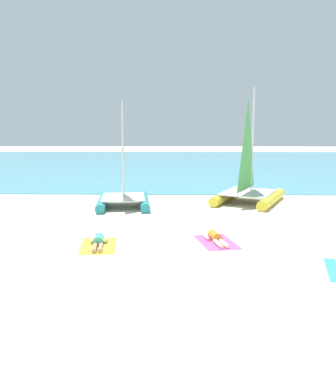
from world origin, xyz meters
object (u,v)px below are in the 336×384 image
at_px(sailboat_yellow, 248,186).
at_px(towel_left, 99,246).
at_px(sailboat_teal, 123,191).
at_px(towel_middle, 216,242).
at_px(sunbather_middle, 216,238).
at_px(sunbather_left, 99,241).

bearing_deg(sailboat_yellow, towel_left, -103.83).
bearing_deg(sailboat_teal, towel_left, -95.80).
bearing_deg(towel_left, sailboat_teal, 90.47).
height_order(towel_middle, sunbather_middle, sunbather_middle).
xyz_separation_m(towel_left, towel_middle, (3.82, 0.52, 0.00)).
bearing_deg(sailboat_teal, sunbather_middle, -63.72).
xyz_separation_m(sailboat_yellow, towel_middle, (-2.26, -7.23, -0.84)).
bearing_deg(towel_middle, towel_left, -172.23).
relative_size(sailboat_teal, towel_middle, 2.61).
distance_m(towel_middle, sunbather_middle, 0.14).
bearing_deg(sunbather_left, towel_middle, -0.42).
distance_m(sailboat_yellow, sunbather_middle, 7.55).
bearing_deg(towel_middle, sailboat_yellow, 72.61).
height_order(towel_left, sunbather_left, sunbather_left).
bearing_deg(sunbather_left, towel_left, -90.00).
height_order(sailboat_teal, sunbather_left, sailboat_teal).
distance_m(sailboat_yellow, sailboat_teal, 6.24).
xyz_separation_m(sailboat_yellow, towel_left, (-6.08, -7.75, -0.84)).
distance_m(sunbather_left, sunbather_middle, 3.85).
relative_size(towel_middle, sunbather_middle, 1.22).
relative_size(sailboat_yellow, sunbather_middle, 3.66).
height_order(sailboat_yellow, sunbather_middle, sailboat_yellow).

